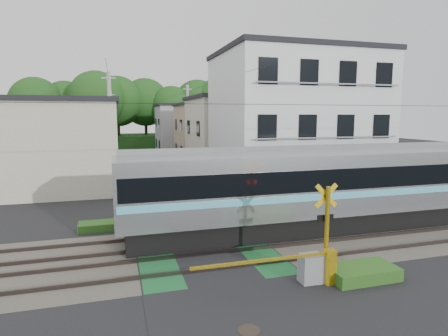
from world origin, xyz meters
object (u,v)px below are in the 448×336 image
object	(u,v)px
crossing_signal_far	(131,214)
apartment_block	(295,123)
crossing_signal_near	(315,261)
manhole_cover	(249,330)
pedestrian	(148,160)

from	to	relation	value
crossing_signal_far	apartment_block	distance (m)	13.14
crossing_signal_near	apartment_block	bearing A→B (deg)	65.78
crossing_signal_near	manhole_cover	size ratio (longest dim) A/B	8.51
apartment_block	pedestrian	world-z (taller)	apartment_block
crossing_signal_near	manhole_cover	world-z (taller)	crossing_signal_near
crossing_signal_near	apartment_block	xyz separation A→B (m)	(5.91, 13.15, 3.94)
crossing_signal_far	apartment_block	world-z (taller)	apartment_block
pedestrian	manhole_cover	size ratio (longest dim) A/B	2.86
crossing_signal_far	pedestrian	distance (m)	20.54
manhole_cover	apartment_block	bearing A→B (deg)	59.80
crossing_signal_far	pedestrian	bearing A→B (deg)	82.91
crossing_signal_far	crossing_signal_near	bearing A→B (deg)	-54.71
crossing_signal_far	manhole_cover	size ratio (longest dim) A/B	8.51
crossing_signal_far	apartment_block	xyz separation A→B (m)	(11.09, 5.84, 3.94)
crossing_signal_far	manhole_cover	world-z (taller)	crossing_signal_far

